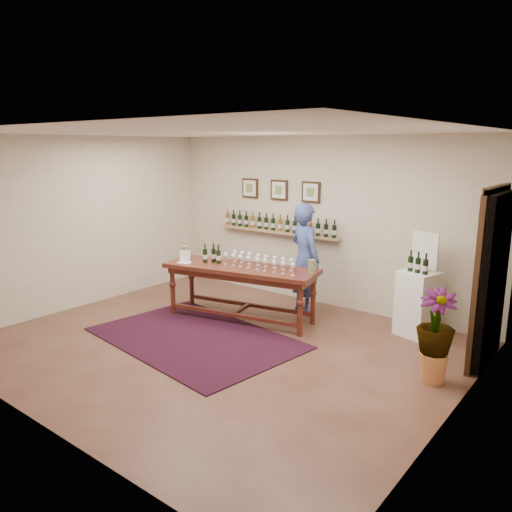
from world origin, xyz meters
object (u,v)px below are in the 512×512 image
Objects in this scene: display_pedestal at (417,304)px; person at (305,259)px; tasting_table at (241,274)px; potted_plant at (435,336)px.

person is at bearing -175.44° from display_pedestal.
display_pedestal is 1.84m from person.
person is (0.59, 0.88, 0.17)m from tasting_table.
person reaches higher than potted_plant.
tasting_table is 3.08m from potted_plant.
display_pedestal is 1.48m from potted_plant.
display_pedestal is at bearing 11.27° from tasting_table.
display_pedestal is 0.99× the size of potted_plant.
tasting_table is 1.07m from person.
tasting_table is at bearing 174.68° from potted_plant.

